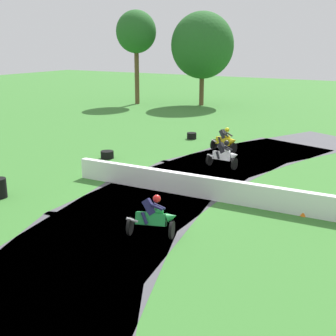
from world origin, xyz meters
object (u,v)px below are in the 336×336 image
object	(u,v)px
motorcycle_lead_yellow	(225,140)
traffic_cone	(304,210)
tire_stack_mid_a	(107,155)
motorcycle_trailing_green	(154,217)
motorcycle_chase_white	(224,155)
tire_stack_near	(192,136)

from	to	relation	value
motorcycle_lead_yellow	traffic_cone	distance (m)	10.19
tire_stack_mid_a	traffic_cone	size ratio (longest dim) A/B	1.59
motorcycle_trailing_green	tire_stack_mid_a	bearing A→B (deg)	135.95
motorcycle_trailing_green	motorcycle_chase_white	bearing A→B (deg)	99.25
motorcycle_lead_yellow	motorcycle_chase_white	world-z (taller)	motorcycle_lead_yellow
motorcycle_lead_yellow	motorcycle_trailing_green	world-z (taller)	motorcycle_lead_yellow
motorcycle_trailing_green	tire_stack_mid_a	xyz separation A→B (m)	(-7.60, 7.36, -0.44)
traffic_cone	motorcycle_trailing_green	bearing A→B (deg)	-131.57
motorcycle_chase_white	traffic_cone	world-z (taller)	motorcycle_chase_white
motorcycle_lead_yellow	tire_stack_near	bearing A→B (deg)	146.89
motorcycle_trailing_green	tire_stack_near	size ratio (longest dim) A/B	2.75
motorcycle_lead_yellow	tire_stack_mid_a	world-z (taller)	motorcycle_lead_yellow
motorcycle_lead_yellow	motorcycle_chase_white	bearing A→B (deg)	-67.22
motorcycle_chase_white	tire_stack_mid_a	world-z (taller)	motorcycle_chase_white
tire_stack_near	motorcycle_lead_yellow	bearing A→B (deg)	-33.11
tire_stack_near	traffic_cone	bearing A→B (deg)	-45.37
motorcycle_chase_white	tire_stack_mid_a	distance (m)	6.36
motorcycle_trailing_green	tire_stack_near	xyz separation A→B (m)	(-6.05, 14.16, -0.44)
motorcycle_lead_yellow	tire_stack_mid_a	bearing A→B (deg)	-135.82
tire_stack_near	motorcycle_trailing_green	bearing A→B (deg)	-66.88
motorcycle_chase_white	motorcycle_trailing_green	size ratio (longest dim) A/B	1.02
motorcycle_chase_white	tire_stack_mid_a	xyz separation A→B (m)	(-6.17, -1.47, -0.46)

